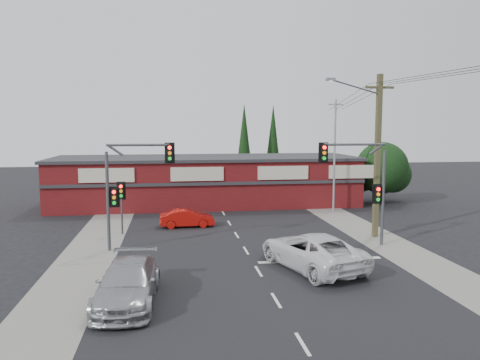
{
  "coord_description": "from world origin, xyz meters",
  "views": [
    {
      "loc": [
        -4.01,
        -24.1,
        6.85
      ],
      "look_at": [
        -0.03,
        3.0,
        3.71
      ],
      "focal_mm": 35.0,
      "sensor_mm": 36.0,
      "label": 1
    }
  ],
  "objects": [
    {
      "name": "stop_line",
      "position": [
        3.5,
        -1.5,
        0.01
      ],
      "size": [
        6.5,
        0.35,
        0.01
      ],
      "primitive_type": "cube",
      "color": "silver",
      "rests_on": "ground"
    },
    {
      "name": "red_sedan",
      "position": [
        -3.02,
        7.62,
        0.61
      ],
      "size": [
        3.75,
        1.43,
        1.22
      ],
      "primitive_type": "imported",
      "rotation": [
        0.0,
        0.0,
        1.61
      ],
      "color": "#B5110B",
      "rests_on": "ground"
    },
    {
      "name": "white_suv",
      "position": [
        2.65,
        -2.72,
        0.87
      ],
      "size": [
        4.62,
        6.8,
        1.73
      ],
      "primitive_type": "imported",
      "rotation": [
        0.0,
        0.0,
        3.45
      ],
      "color": "silver",
      "rests_on": "ground"
    },
    {
      "name": "shop_building",
      "position": [
        -0.99,
        16.99,
        2.13
      ],
      "size": [
        27.3,
        8.4,
        4.22
      ],
      "color": "#531013",
      "rests_on": "ground"
    },
    {
      "name": "power_lines",
      "position": [
        8.47,
        -2.47,
        9.04
      ],
      "size": [
        2.01,
        29.0,
        1.22
      ],
      "color": "black",
      "rests_on": "ground"
    },
    {
      "name": "verge_right",
      "position": [
        8.5,
        5.0,
        0.01
      ],
      "size": [
        3.0,
        70.0,
        0.02
      ],
      "primitive_type": "cube",
      "color": "gray",
      "rests_on": "ground"
    },
    {
      "name": "traffic_mast_right",
      "position": [
        6.86,
        1.0,
        3.95
      ],
      "size": [
        3.96,
        0.27,
        5.97
      ],
      "color": "#47494C",
      "rests_on": "ground"
    },
    {
      "name": "conifer_near",
      "position": [
        3.5,
        24.0,
        5.48
      ],
      "size": [
        1.8,
        1.8,
        9.25
      ],
      "color": "#2D2116",
      "rests_on": "ground"
    },
    {
      "name": "traffic_mast_left",
      "position": [
        -6.43,
        2.0,
        3.93
      ],
      "size": [
        3.77,
        0.27,
        5.97
      ],
      "color": "#47494C",
      "rests_on": "ground"
    },
    {
      "name": "pedestal_signal",
      "position": [
        -7.2,
        6.01,
        2.41
      ],
      "size": [
        0.55,
        0.27,
        3.38
      ],
      "color": "#47494C",
      "rests_on": "ground"
    },
    {
      "name": "utility_pole",
      "position": [
        8.36,
        2.99,
        5.4
      ],
      "size": [
        4.38,
        0.59,
        10.0
      ],
      "color": "brown",
      "rests_on": "ground"
    },
    {
      "name": "conifer_far",
      "position": [
        7.0,
        26.0,
        5.48
      ],
      "size": [
        1.8,
        1.8,
        9.25
      ],
      "color": "#2D2116",
      "rests_on": "ground"
    },
    {
      "name": "ground",
      "position": [
        0.0,
        0.0,
        0.0
      ],
      "size": [
        120.0,
        120.0,
        0.0
      ],
      "primitive_type": "plane",
      "color": "black",
      "rests_on": "ground"
    },
    {
      "name": "steel_pole",
      "position": [
        9.0,
        12.0,
        4.7
      ],
      "size": [
        1.2,
        0.16,
        9.0
      ],
      "color": "gray",
      "rests_on": "ground"
    },
    {
      "name": "tree_cluster",
      "position": [
        14.69,
        15.44,
        2.9
      ],
      "size": [
        5.9,
        5.1,
        5.5
      ],
      "color": "#2D2116",
      "rests_on": "ground"
    },
    {
      "name": "verge_left",
      "position": [
        -8.5,
        5.0,
        0.01
      ],
      "size": [
        3.0,
        70.0,
        0.02
      ],
      "primitive_type": "cube",
      "color": "gray",
      "rests_on": "ground"
    },
    {
      "name": "lane_dashes",
      "position": [
        0.0,
        2.77,
        0.01
      ],
      "size": [
        0.12,
        43.15,
        0.01
      ],
      "color": "silver",
      "rests_on": "ground"
    },
    {
      "name": "road_strip",
      "position": [
        0.0,
        5.0,
        0.01
      ],
      "size": [
        14.0,
        70.0,
        0.01
      ],
      "primitive_type": "cube",
      "color": "black",
      "rests_on": "ground"
    },
    {
      "name": "silver_suv",
      "position": [
        -5.77,
        -6.07,
        0.79
      ],
      "size": [
        2.5,
        5.57,
        1.59
      ],
      "primitive_type": "imported",
      "rotation": [
        0.0,
        0.0,
        -0.05
      ],
      "color": "#A1A3A7",
      "rests_on": "ground"
    }
  ]
}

